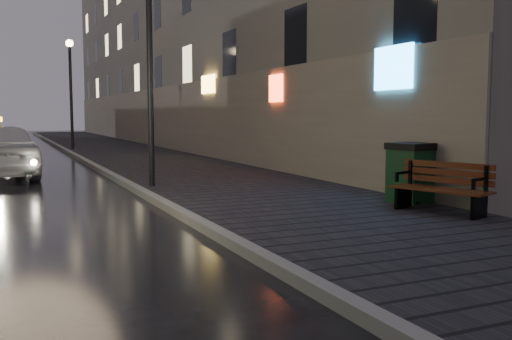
{
  "coord_description": "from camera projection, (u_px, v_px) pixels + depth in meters",
  "views": [
    {
      "loc": [
        -1.39,
        -7.23,
        1.84
      ],
      "look_at": [
        2.74,
        1.97,
        0.85
      ],
      "focal_mm": 40.0,
      "sensor_mm": 36.0,
      "label": 1
    }
  ],
  "objects": [
    {
      "name": "building_near",
      "position": [
        160.0,
        32.0,
        32.26
      ],
      "size": [
        1.8,
        50.0,
        13.0
      ],
      "primitive_type": "cube",
      "color": "#605B54",
      "rests_on": "ground"
    },
    {
      "name": "bench",
      "position": [
        442.0,
        187.0,
        9.77
      ],
      "size": [
        1.09,
        1.81,
        0.87
      ],
      "rotation": [
        0.0,
        0.0,
        0.32
      ],
      "color": "black",
      "rests_on": "sidewalk"
    },
    {
      "name": "sidewalk",
      "position": [
        119.0,
        150.0,
        27.95
      ],
      "size": [
        4.6,
        58.0,
        0.15
      ],
      "primitive_type": "cube",
      "color": "black",
      "rests_on": "ground"
    },
    {
      "name": "lamp_far",
      "position": [
        71.0,
        80.0,
        27.69
      ],
      "size": [
        0.36,
        0.36,
        5.28
      ],
      "color": "black",
      "rests_on": "sidewalk"
    },
    {
      "name": "curb",
      "position": [
        68.0,
        151.0,
        26.97
      ],
      "size": [
        0.2,
        58.0,
        0.15
      ],
      "primitive_type": "cube",
      "color": "slate",
      "rests_on": "ground"
    },
    {
      "name": "trash_bin",
      "position": [
        412.0,
        172.0,
        10.94
      ],
      "size": [
        0.87,
        0.87,
        1.14
      ],
      "rotation": [
        0.0,
        0.0,
        0.18
      ],
      "color": "black",
      "rests_on": "sidewalk"
    },
    {
      "name": "lamp_near",
      "position": [
        149.0,
        43.0,
        13.17
      ],
      "size": [
        0.36,
        0.36,
        5.28
      ],
      "color": "black",
      "rests_on": "sidewalk"
    },
    {
      "name": "ground",
      "position": [
        124.0,
        258.0,
        7.31
      ],
      "size": [
        120.0,
        120.0,
        0.0
      ],
      "primitive_type": "plane",
      "color": "black",
      "rests_on": "ground"
    }
  ]
}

